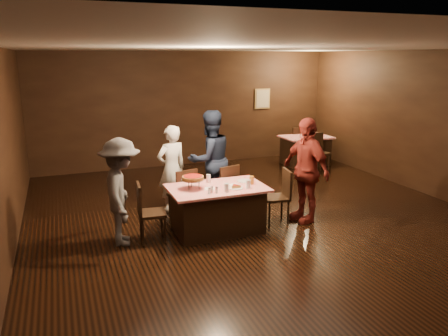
{
  "coord_description": "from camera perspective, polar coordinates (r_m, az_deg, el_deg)",
  "views": [
    {
      "loc": [
        -3.22,
        -6.23,
        2.86
      ],
      "look_at": [
        -0.64,
        0.55,
        1.0
      ],
      "focal_mm": 35.0,
      "sensor_mm": 36.0,
      "label": 1
    }
  ],
  "objects": [
    {
      "name": "chair_far_left",
      "position": [
        7.86,
        -5.5,
        -3.36
      ],
      "size": [
        0.51,
        0.51,
        0.95
      ],
      "primitive_type": "cube",
      "rotation": [
        0.0,
        0.0,
        3.38
      ],
      "color": "black",
      "rests_on": "ground"
    },
    {
      "name": "diner_red_shirt",
      "position": [
        7.77,
        10.6,
        -0.27
      ],
      "size": [
        0.64,
        1.15,
        1.86
      ],
      "primitive_type": "imported",
      "rotation": [
        0.0,
        0.0,
        -1.39
      ],
      "color": "maroon",
      "rests_on": "ground"
    },
    {
      "name": "napkin_left",
      "position": [
        7.11,
        -1.89,
        -2.7
      ],
      "size": [
        0.21,
        0.21,
        0.01
      ],
      "primitive_type": "cube",
      "rotation": [
        0.0,
        0.0,
        -0.35
      ],
      "color": "white",
      "rests_on": "main_table"
    },
    {
      "name": "napkin_center",
      "position": [
        7.31,
        1.32,
        -2.22
      ],
      "size": [
        0.19,
        0.19,
        0.01
      ],
      "primitive_type": "cube",
      "rotation": [
        0.0,
        0.0,
        0.21
      ],
      "color": "white",
      "rests_on": "main_table"
    },
    {
      "name": "chair_end_left",
      "position": [
        7.02,
        -9.39,
        -5.69
      ],
      "size": [
        0.45,
        0.45,
        0.95
      ],
      "primitive_type": "cube",
      "rotation": [
        0.0,
        0.0,
        1.49
      ],
      "color": "black",
      "rests_on": "ground"
    },
    {
      "name": "chair_far_right",
      "position": [
        8.1,
        -0.04,
        -2.76
      ],
      "size": [
        0.51,
        0.51,
        0.95
      ],
      "primitive_type": "cube",
      "rotation": [
        0.0,
        0.0,
        3.4
      ],
      "color": "black",
      "rests_on": "ground"
    },
    {
      "name": "room",
      "position": [
        7.06,
        6.53,
        8.41
      ],
      "size": [
        10.0,
        10.04,
        3.02
      ],
      "color": "black",
      "rests_on": "ground"
    },
    {
      "name": "diner_navy_hoodie",
      "position": [
        8.35,
        -1.83,
        1.11
      ],
      "size": [
        1.05,
        0.9,
        1.89
      ],
      "primitive_type": "imported",
      "rotation": [
        0.0,
        0.0,
        3.36
      ],
      "color": "#151D32",
      "rests_on": "ground"
    },
    {
      "name": "pizza_stand",
      "position": [
        7.08,
        -4.08,
        -1.3
      ],
      "size": [
        0.38,
        0.38,
        0.22
      ],
      "color": "black",
      "rests_on": "main_table"
    },
    {
      "name": "chair_end_right",
      "position": [
        7.72,
        6.83,
        -3.73
      ],
      "size": [
        0.48,
        0.48,
        0.95
      ],
      "primitive_type": "cube",
      "rotation": [
        0.0,
        0.0,
        -1.73
      ],
      "color": "black",
      "rests_on": "ground"
    },
    {
      "name": "main_table",
      "position": [
        7.33,
        -0.88,
        -5.37
      ],
      "size": [
        1.6,
        1.0,
        0.77
      ],
      "primitive_type": "cube",
      "color": "red",
      "rests_on": "ground"
    },
    {
      "name": "plate_with_slice",
      "position": [
        7.12,
        1.5,
        -2.48
      ],
      "size": [
        0.25,
        0.25,
        0.06
      ],
      "color": "white",
      "rests_on": "main_table"
    },
    {
      "name": "chair_back_far",
      "position": [
        12.55,
        9.18,
        3.23
      ],
      "size": [
        0.46,
        0.46,
        0.95
      ],
      "primitive_type": "cube",
      "rotation": [
        0.0,
        0.0,
        3.25
      ],
      "color": "black",
      "rests_on": "ground"
    },
    {
      "name": "plate_empty",
      "position": [
        7.53,
        2.65,
        -1.69
      ],
      "size": [
        0.25,
        0.25,
        0.01
      ],
      "primitive_type": "cylinder",
      "color": "white",
      "rests_on": "main_table"
    },
    {
      "name": "back_table",
      "position": [
        12.06,
        10.57,
        2.29
      ],
      "size": [
        1.3,
        0.9,
        0.77
      ],
      "primitive_type": "cube",
      "color": "red",
      "rests_on": "ground"
    },
    {
      "name": "diner_grey_knit",
      "position": [
        6.89,
        -13.27,
        -3.07
      ],
      "size": [
        0.78,
        1.17,
        1.68
      ],
      "primitive_type": "imported",
      "rotation": [
        0.0,
        0.0,
        1.42
      ],
      "color": "#4D4E52",
      "rests_on": "ground"
    },
    {
      "name": "glass_back",
      "position": [
        7.44,
        -2.04,
        -1.39
      ],
      "size": [
        0.08,
        0.08,
        0.14
      ],
      "primitive_type": "cylinder",
      "color": "silver",
      "rests_on": "main_table"
    },
    {
      "name": "condiments",
      "position": [
        6.88,
        -1.5,
        -2.9
      ],
      "size": [
        0.17,
        0.1,
        0.09
      ],
      "color": "silver",
      "rests_on": "main_table"
    },
    {
      "name": "chair_back_near",
      "position": [
        11.46,
        12.4,
        2.03
      ],
      "size": [
        0.44,
        0.44,
        0.95
      ],
      "primitive_type": "cube",
      "rotation": [
        0.0,
        0.0,
        0.04
      ],
      "color": "black",
      "rests_on": "ground"
    },
    {
      "name": "diner_white_jacket",
      "position": [
        8.23,
        -6.84,
        -0.09
      ],
      "size": [
        0.68,
        0.55,
        1.64
      ],
      "primitive_type": "imported",
      "rotation": [
        0.0,
        0.0,
        3.43
      ],
      "color": "white",
      "rests_on": "ground"
    },
    {
      "name": "glass_amber",
      "position": [
        7.36,
        3.64,
        -1.59
      ],
      "size": [
        0.08,
        0.08,
        0.14
      ],
      "primitive_type": "cylinder",
      "color": "#BF7F26",
      "rests_on": "main_table"
    },
    {
      "name": "glass_front_left",
      "position": [
        6.93,
        0.34,
        -2.57
      ],
      "size": [
        0.08,
        0.08,
        0.14
      ],
      "primitive_type": "cylinder",
      "color": "silver",
      "rests_on": "main_table"
    },
    {
      "name": "glass_front_right",
      "position": [
        7.13,
        3.2,
        -2.12
      ],
      "size": [
        0.08,
        0.08,
        0.14
      ],
      "primitive_type": "cylinder",
      "color": "silver",
      "rests_on": "main_table"
    }
  ]
}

